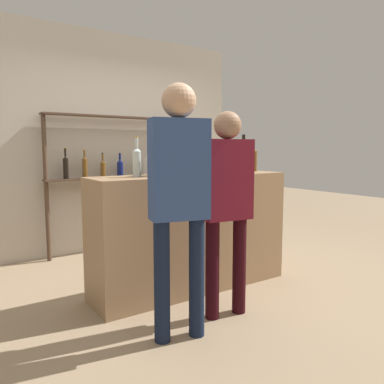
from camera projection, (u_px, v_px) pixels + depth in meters
The scene contains 15 objects.
ground_plane at pixel (192, 287), 3.59m from camera, with size 16.00×16.00×0.00m, color #9E8466.
bar_counter at pixel (192, 232), 3.53m from camera, with size 1.92×0.50×1.09m, color #997551.
back_wall at pixel (114, 143), 4.96m from camera, with size 3.52×0.12×2.80m, color #B2A899.
back_shelf at pixel (120, 163), 4.84m from camera, with size 1.90×0.18×1.74m.
counter_bottle_0 at pixel (203, 161), 3.42m from camera, with size 0.07×0.07×0.35m.
counter_bottle_1 at pixel (155, 160), 3.17m from camera, with size 0.08×0.08×0.35m.
counter_bottle_2 at pixel (243, 158), 3.78m from camera, with size 0.09×0.09×0.38m.
counter_bottle_3 at pixel (253, 159), 3.97m from camera, with size 0.09×0.09×0.34m.
counter_bottle_4 at pixel (137, 161), 3.18m from camera, with size 0.07×0.07×0.34m.
counter_bottle_5 at pixel (179, 160), 3.55m from camera, with size 0.08×0.08×0.34m.
wine_glass at pixel (180, 162), 3.26m from camera, with size 0.09×0.09×0.17m.
ice_bucket at pixel (163, 164), 3.33m from camera, with size 0.19×0.19×0.21m.
cork_jar at pixel (237, 164), 3.93m from camera, with size 0.11×0.11×0.17m.
customer_center at pixel (227, 197), 2.89m from camera, with size 0.41×0.22×1.61m.
customer_left at pixel (179, 189), 2.51m from camera, with size 0.42×0.27×1.75m.
Camera 1 is at (-1.93, -2.87, 1.32)m, focal length 35.00 mm.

